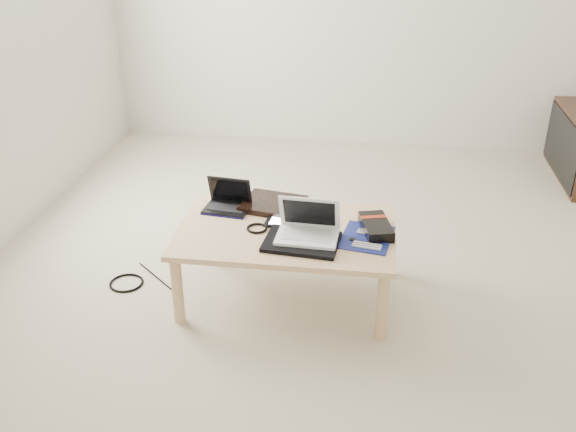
# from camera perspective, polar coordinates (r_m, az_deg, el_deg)

# --- Properties ---
(ground) EXTENTS (4.00, 4.00, 0.00)m
(ground) POSITION_cam_1_polar(r_m,az_deg,el_deg) (3.78, 4.10, -3.92)
(ground) COLOR beige
(ground) RESTS_ON ground
(coffee_table) EXTENTS (1.10, 0.70, 0.40)m
(coffee_table) POSITION_cam_1_polar(r_m,az_deg,el_deg) (3.28, -0.13, -1.97)
(coffee_table) COLOR tan
(coffee_table) RESTS_ON ground
(book) EXTENTS (0.37, 0.32, 0.03)m
(book) POSITION_cam_1_polar(r_m,az_deg,el_deg) (3.48, -1.32, 1.05)
(book) COLOR black
(book) RESTS_ON coffee_table
(netbook) EXTENTS (0.26, 0.20, 0.17)m
(netbook) POSITION_cam_1_polar(r_m,az_deg,el_deg) (3.47, -5.38, 1.19)
(netbook) COLOR black
(netbook) RESTS_ON coffee_table
(tablet) EXTENTS (0.25, 0.20, 0.01)m
(tablet) POSITION_cam_1_polar(r_m,az_deg,el_deg) (3.33, 0.13, -0.42)
(tablet) COLOR black
(tablet) RESTS_ON coffee_table
(remote) EXTENTS (0.09, 0.23, 0.02)m
(remote) POSITION_cam_1_polar(r_m,az_deg,el_deg) (3.33, 3.14, -0.43)
(remote) COLOR #B4B4B9
(remote) RESTS_ON coffee_table
(neoprene_sleeve) EXTENTS (0.38, 0.30, 0.02)m
(neoprene_sleeve) POSITION_cam_1_polar(r_m,az_deg,el_deg) (3.13, 1.22, -2.31)
(neoprene_sleeve) COLOR black
(neoprene_sleeve) RESTS_ON coffee_table
(white_laptop) EXTENTS (0.31, 0.22, 0.20)m
(white_laptop) POSITION_cam_1_polar(r_m,az_deg,el_deg) (3.14, 1.78, -1.10)
(white_laptop) COLOR white
(white_laptop) RESTS_ON neoprene_sleeve
(motherboard) EXTENTS (0.29, 0.34, 0.01)m
(motherboard) POSITION_cam_1_polar(r_m,az_deg,el_deg) (3.20, 7.02, -1.89)
(motherboard) COLOR #0B164A
(motherboard) RESTS_ON coffee_table
(gpu_box) EXTENTS (0.19, 0.28, 0.06)m
(gpu_box) POSITION_cam_1_polar(r_m,az_deg,el_deg) (3.26, 7.82, -0.95)
(gpu_box) COLOR black
(gpu_box) RESTS_ON coffee_table
(cable_coil) EXTENTS (0.13, 0.13, 0.01)m
(cable_coil) POSITION_cam_1_polar(r_m,az_deg,el_deg) (3.26, -2.78, -1.10)
(cable_coil) COLOR black
(cable_coil) RESTS_ON coffee_table
(floor_cable_coil) EXTENTS (0.24, 0.24, 0.01)m
(floor_cable_coil) POSITION_cam_1_polar(r_m,az_deg,el_deg) (3.66, -14.17, -5.79)
(floor_cable_coil) COLOR black
(floor_cable_coil) RESTS_ON ground
(floor_cable_trail) EXTENTS (0.29, 0.26, 0.01)m
(floor_cable_trail) POSITION_cam_1_polar(r_m,az_deg,el_deg) (3.69, -11.64, -5.32)
(floor_cable_trail) COLOR black
(floor_cable_trail) RESTS_ON ground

